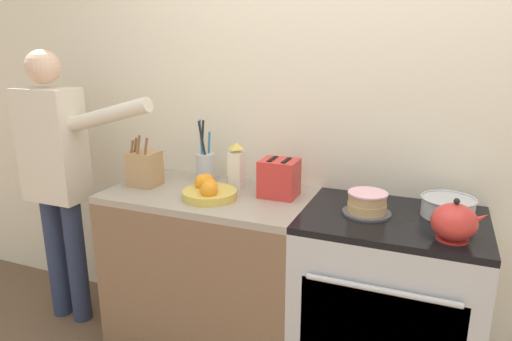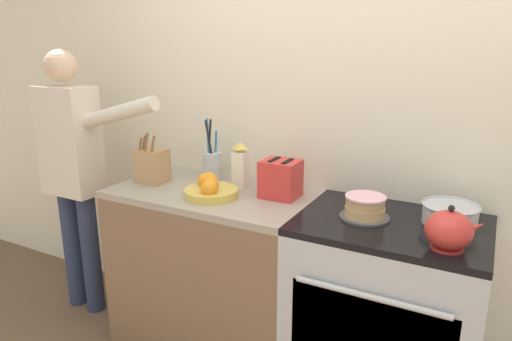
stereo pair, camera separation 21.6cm
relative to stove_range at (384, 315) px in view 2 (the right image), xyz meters
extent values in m
cube|color=silver|center=(-0.26, 0.32, 0.85)|extent=(8.00, 0.04, 2.60)
cube|color=brown|center=(-0.91, 0.00, -0.02)|extent=(1.03, 0.59, 0.87)
cube|color=#9E9384|center=(-0.91, 0.00, 0.43)|extent=(1.03, 0.59, 0.03)
cube|color=#B7BABF|center=(0.00, 0.00, -0.02)|extent=(0.79, 0.59, 0.87)
cylinder|color=#B7BABF|center=(0.00, -0.31, 0.26)|extent=(0.59, 0.02, 0.02)
cube|color=black|center=(0.00, 0.00, 0.44)|extent=(0.79, 0.59, 0.03)
cylinder|color=#4C4C51|center=(-0.12, -0.01, 0.46)|extent=(0.21, 0.21, 0.01)
cylinder|color=tan|center=(-0.12, -0.01, 0.48)|extent=(0.17, 0.17, 0.04)
cylinder|color=tan|center=(-0.12, -0.01, 0.52)|extent=(0.17, 0.17, 0.04)
cylinder|color=#EFB2C1|center=(-0.12, -0.01, 0.55)|extent=(0.17, 0.17, 0.01)
cylinder|color=red|center=(0.24, -0.16, 0.46)|extent=(0.12, 0.12, 0.01)
ellipsoid|color=red|center=(0.24, -0.16, 0.52)|extent=(0.17, 0.17, 0.15)
cone|color=red|center=(0.32, -0.16, 0.55)|extent=(0.08, 0.04, 0.08)
sphere|color=black|center=(0.24, -0.16, 0.61)|extent=(0.02, 0.02, 0.02)
cylinder|color=#B7BABF|center=(0.22, 0.10, 0.49)|extent=(0.22, 0.22, 0.08)
torus|color=#B7BABF|center=(0.22, 0.10, 0.53)|extent=(0.23, 0.23, 0.01)
cube|color=tan|center=(-1.28, -0.02, 0.54)|extent=(0.15, 0.14, 0.18)
cylinder|color=brown|center=(-1.32, -0.06, 0.67)|extent=(0.01, 0.03, 0.07)
cylinder|color=brown|center=(-1.28, -0.06, 0.68)|extent=(0.01, 0.04, 0.10)
cylinder|color=brown|center=(-1.23, -0.06, 0.68)|extent=(0.01, 0.04, 0.09)
cylinder|color=brown|center=(-1.32, -0.03, 0.67)|extent=(0.01, 0.03, 0.07)
cylinder|color=#B7BABF|center=(-1.01, 0.16, 0.53)|extent=(0.10, 0.10, 0.16)
cylinder|color=teal|center=(-1.00, 0.18, 0.62)|extent=(0.04, 0.04, 0.22)
cylinder|color=black|center=(-1.01, 0.14, 0.65)|extent=(0.06, 0.01, 0.28)
cylinder|color=black|center=(-1.03, 0.17, 0.65)|extent=(0.02, 0.05, 0.28)
cylinder|color=teal|center=(-1.03, 0.15, 0.65)|extent=(0.03, 0.04, 0.29)
cylinder|color=gold|center=(-0.86, -0.08, 0.47)|extent=(0.27, 0.27, 0.04)
sphere|color=orange|center=(-0.86, -0.09, 0.51)|extent=(0.08, 0.08, 0.08)
sphere|color=orange|center=(-0.92, -0.04, 0.51)|extent=(0.08, 0.08, 0.08)
sphere|color=orange|center=(-0.84, -0.13, 0.51)|extent=(0.08, 0.08, 0.08)
sphere|color=orange|center=(-0.91, -0.02, 0.51)|extent=(0.08, 0.08, 0.08)
cube|color=red|center=(-0.56, 0.08, 0.54)|extent=(0.18, 0.16, 0.18)
cube|color=black|center=(-0.59, 0.08, 0.64)|extent=(0.02, 0.11, 0.00)
cube|color=black|center=(-0.52, 0.08, 0.64)|extent=(0.02, 0.11, 0.00)
cube|color=black|center=(-0.66, 0.08, 0.58)|extent=(0.02, 0.02, 0.01)
cube|color=white|center=(-0.81, 0.13, 0.55)|extent=(0.07, 0.07, 0.19)
pyramid|color=#E0BC4C|center=(-0.81, 0.13, 0.67)|extent=(0.07, 0.07, 0.03)
cylinder|color=#283351|center=(-1.93, -0.08, -0.07)|extent=(0.11, 0.11, 0.77)
cylinder|color=#283351|center=(-1.77, -0.08, -0.07)|extent=(0.11, 0.11, 0.77)
cube|color=beige|center=(-1.85, -0.08, 0.63)|extent=(0.34, 0.20, 0.63)
cylinder|color=beige|center=(-2.06, -0.08, 0.68)|extent=(0.08, 0.08, 0.54)
cylinder|color=beige|center=(-1.45, -0.08, 0.82)|extent=(0.54, 0.08, 0.22)
sphere|color=beige|center=(-1.85, -0.08, 1.06)|extent=(0.18, 0.18, 0.18)
camera|label=1|loc=(0.15, -1.95, 1.19)|focal=32.00mm
camera|label=2|loc=(0.34, -1.86, 1.19)|focal=32.00mm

